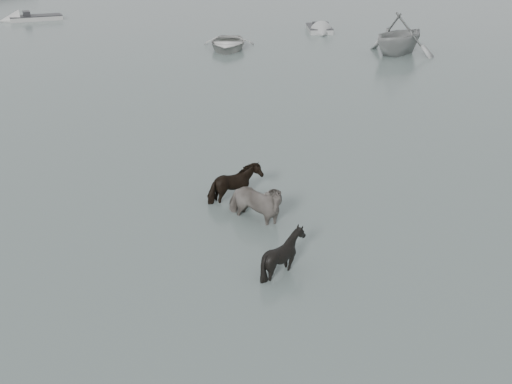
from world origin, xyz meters
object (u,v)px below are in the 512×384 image
rowboat_lead (227,41)px  pony_dark (236,179)px  pony_pinto (254,194)px  pony_black (284,247)px

rowboat_lead → pony_dark: bearing=-85.1°
pony_pinto → rowboat_lead: (-9.26, 21.18, -0.31)m
pony_pinto → pony_black: 2.41m
pony_dark → pony_pinto: bearing=-125.9°
pony_dark → rowboat_lead: 21.82m
pony_black → rowboat_lead: bearing=2.5°
pony_dark → pony_black: (2.27, -3.00, -0.05)m
rowboat_lead → pony_pinto: bearing=-84.0°
pony_pinto → rowboat_lead: size_ratio=0.41×
pony_dark → pony_black: bearing=-130.1°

